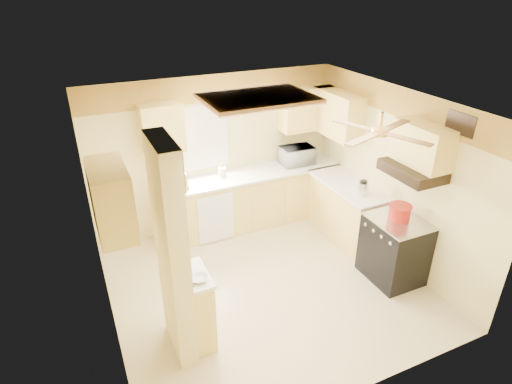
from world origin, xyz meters
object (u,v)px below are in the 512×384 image
bowl (199,278)px  dutch_oven (400,212)px  kettle (363,188)px  stove (394,249)px  microwave (297,155)px

bowl → dutch_oven: dutch_oven is taller
dutch_oven → kettle: 0.73m
stove → microwave: bearing=98.3°
bowl → dutch_oven: bearing=3.2°
stove → microwave: (-0.32, 2.18, 0.63)m
microwave → bowl: 3.38m
stove → bowl: 2.84m
stove → kettle: 0.96m
microwave → stove: bearing=100.2°
stove → dutch_oven: (0.02, 0.04, 0.56)m
microwave → bowl: bearing=44.8°
stove → kettle: (-0.03, 0.76, 0.59)m
dutch_oven → microwave: bearing=99.0°
microwave → dutch_oven: microwave is taller
kettle → bowl: bearing=-162.3°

